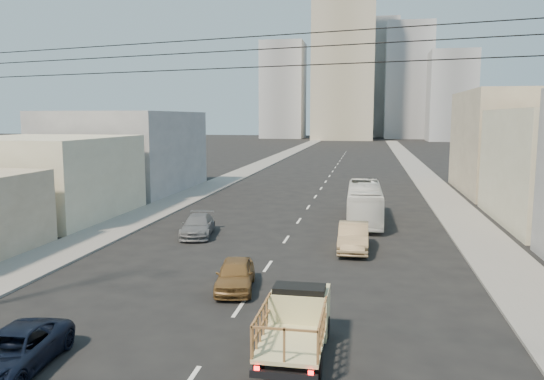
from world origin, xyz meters
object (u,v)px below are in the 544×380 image
(flatbed_pickup, at_px, (296,319))
(sedan_brown, at_px, (235,274))
(city_bus, at_px, (365,203))
(sedan_tan, at_px, (353,237))
(navy_pickup, at_px, (12,352))
(sedan_grey, at_px, (198,226))

(flatbed_pickup, height_order, sedan_brown, flatbed_pickup)
(city_bus, height_order, sedan_tan, city_bus)
(navy_pickup, xyz_separation_m, sedan_tan, (9.42, 16.27, 0.17))
(sedan_brown, bearing_deg, sedan_grey, 107.59)
(city_bus, relative_size, sedan_tan, 2.11)
(city_bus, bearing_deg, navy_pickup, -112.95)
(sedan_tan, xyz_separation_m, sedan_grey, (-9.78, 2.02, -0.12))
(city_bus, distance_m, sedan_grey, 12.23)
(flatbed_pickup, bearing_deg, sedan_tan, 83.99)
(city_bus, height_order, sedan_grey, city_bus)
(sedan_tan, relative_size, sedan_grey, 1.04)
(sedan_brown, bearing_deg, navy_pickup, -127.51)
(navy_pickup, xyz_separation_m, sedan_brown, (4.58, 8.48, 0.06))
(sedan_tan, distance_m, sedan_grey, 9.98)
(sedan_grey, bearing_deg, sedan_tan, -21.67)
(navy_pickup, relative_size, city_bus, 0.44)
(sedan_brown, bearing_deg, sedan_tan, 49.04)
(city_bus, xyz_separation_m, sedan_brown, (-5.37, -16.35, -0.71))
(city_bus, bearing_deg, sedan_brown, -109.29)
(navy_pickup, height_order, sedan_tan, sedan_tan)
(flatbed_pickup, xyz_separation_m, sedan_brown, (-3.43, 5.66, -0.43))
(city_bus, xyz_separation_m, sedan_tan, (-0.53, -8.56, -0.61))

